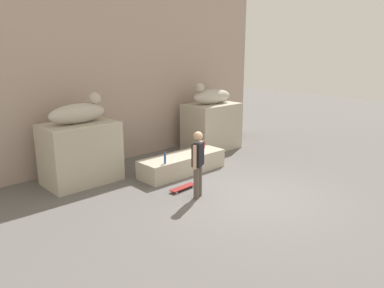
# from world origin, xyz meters

# --- Properties ---
(ground_plane) EXTENTS (40.00, 40.00, 0.00)m
(ground_plane) POSITION_xyz_m (0.00, 0.00, 0.00)
(ground_plane) COLOR #605E5B
(facade_wall) EXTENTS (11.20, 0.60, 6.98)m
(facade_wall) POSITION_xyz_m (0.00, 5.15, 3.49)
(facade_wall) COLOR #B29C8E
(facade_wall) RESTS_ON ground_plane
(pedestal_left) EXTENTS (1.94, 1.28, 1.65)m
(pedestal_left) POSITION_xyz_m (-2.56, 3.79, 0.83)
(pedestal_left) COLOR #B7AD99
(pedestal_left) RESTS_ON ground_plane
(pedestal_right) EXTENTS (1.94, 1.28, 1.65)m
(pedestal_right) POSITION_xyz_m (2.56, 3.79, 0.83)
(pedestal_right) COLOR #B7AD99
(pedestal_right) RESTS_ON ground_plane
(statue_reclining_left) EXTENTS (1.62, 0.63, 0.78)m
(statue_reclining_left) POSITION_xyz_m (-2.52, 3.79, 1.94)
(statue_reclining_left) COLOR beige
(statue_reclining_left) RESTS_ON pedestal_left
(statue_reclining_right) EXTENTS (1.65, 0.72, 0.78)m
(statue_reclining_right) POSITION_xyz_m (2.52, 3.79, 1.94)
(statue_reclining_right) COLOR beige
(statue_reclining_right) RESTS_ON pedestal_right
(ledge_block) EXTENTS (2.73, 0.89, 0.54)m
(ledge_block) POSITION_xyz_m (0.00, 2.50, 0.27)
(ledge_block) COLOR #B7AD99
(ledge_block) RESTS_ON ground_plane
(skater) EXTENTS (0.50, 0.34, 1.67)m
(skater) POSITION_xyz_m (-0.96, 0.84, 0.92)
(skater) COLOR brown
(skater) RESTS_ON ground_plane
(skateboard) EXTENTS (0.81, 0.26, 0.08)m
(skateboard) POSITION_xyz_m (-0.92, 1.44, 0.06)
(skateboard) COLOR maroon
(skateboard) RESTS_ON ground_plane
(bottle_red) EXTENTS (0.08, 0.08, 0.26)m
(bottle_red) POSITION_xyz_m (0.98, 2.61, 0.65)
(bottle_red) COLOR red
(bottle_red) RESTS_ON ledge_block
(bottle_blue) EXTENTS (0.06, 0.06, 0.33)m
(bottle_blue) POSITION_xyz_m (-0.90, 2.20, 0.68)
(bottle_blue) COLOR #194C99
(bottle_blue) RESTS_ON ledge_block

